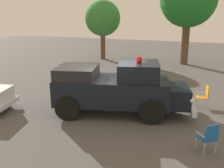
# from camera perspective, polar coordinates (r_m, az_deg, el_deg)

# --- Properties ---
(ground_plane) EXTENTS (60.00, 60.00, 0.00)m
(ground_plane) POSITION_cam_1_polar(r_m,az_deg,el_deg) (12.03, -0.13, -6.00)
(ground_plane) COLOR #514F4C
(vintage_fire_truck) EXTENTS (6.30, 3.65, 2.59)m
(vintage_fire_truck) POSITION_cam_1_polar(r_m,az_deg,el_deg) (11.49, 1.16, -0.75)
(vintage_fire_truck) COLOR black
(vintage_fire_truck) RESTS_ON ground
(lawn_chair_by_car) EXTENTS (0.69, 0.69, 1.02)m
(lawn_chair_by_car) POSITION_cam_1_polar(r_m,az_deg,el_deg) (9.05, 20.41, -10.59)
(lawn_chair_by_car) COLOR #B7BABF
(lawn_chair_by_car) RESTS_ON ground
(lawn_chair_spare) EXTENTS (0.60, 0.61, 1.02)m
(lawn_chair_spare) POSITION_cam_1_polar(r_m,az_deg,el_deg) (13.21, 19.51, -2.22)
(lawn_chair_spare) COLOR #B7BABF
(lawn_chair_spare) RESTS_ON ground
(spectator_standing) EXTENTS (0.46, 0.57, 1.68)m
(spectator_standing) POSITION_cam_1_polar(r_m,az_deg,el_deg) (15.07, -7.75, 2.18)
(spectator_standing) COLOR #2D334C
(spectator_standing) RESTS_ON ground
(oak_tree_distant) EXTENTS (3.26, 3.26, 5.41)m
(oak_tree_distant) POSITION_cam_1_polar(r_m,az_deg,el_deg) (24.80, -2.04, 14.06)
(oak_tree_distant) COLOR brown
(oak_tree_distant) RESTS_ON ground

